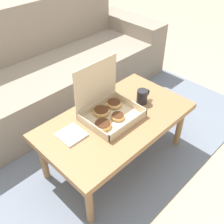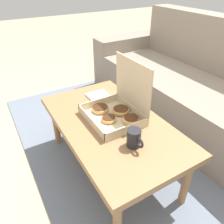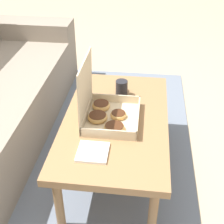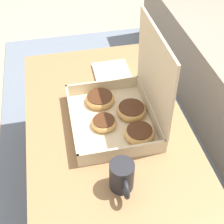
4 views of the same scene
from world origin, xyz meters
name	(u,v)px [view 3 (image 3 of 4)]	position (x,y,z in m)	size (l,w,h in m)	color
ground_plane	(90,168)	(0.00, 0.00, 0.00)	(12.00, 12.00, 0.00)	tan
area_rug	(44,163)	(0.00, 0.30, 0.01)	(2.63, 1.88, 0.01)	slate
coffee_table	(116,124)	(0.00, -0.16, 0.36)	(1.00, 0.57, 0.40)	#997047
pastry_box	(104,110)	(-0.02, -0.10, 0.46)	(0.34, 0.29, 0.35)	beige
coffee_mug	(122,88)	(0.25, -0.17, 0.45)	(0.11, 0.07, 0.10)	#232328
napkin_stack	(93,152)	(-0.30, -0.08, 0.40)	(0.15, 0.15, 0.01)	white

